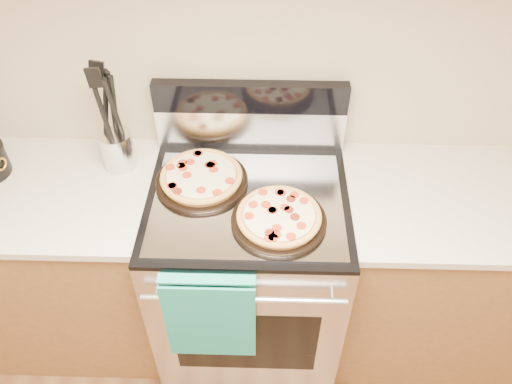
{
  "coord_description": "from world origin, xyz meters",
  "views": [
    {
      "loc": [
        0.07,
        0.31,
        2.23
      ],
      "look_at": [
        0.03,
        1.55,
        1.04
      ],
      "focal_mm": 35.0,
      "sensor_mm": 36.0,
      "label": 1
    }
  ],
  "objects_px": {
    "pepperoni_pizza_back": "(202,178)",
    "pepperoni_pizza_front": "(279,218)",
    "range_body": "(249,273)",
    "utensil_crock": "(118,150)"
  },
  "relations": [
    {
      "from": "pepperoni_pizza_back",
      "to": "pepperoni_pizza_front",
      "type": "xyz_separation_m",
      "value": [
        0.3,
        -0.2,
        -0.0
      ]
    },
    {
      "from": "pepperoni_pizza_front",
      "to": "utensil_crock",
      "type": "bearing_deg",
      "value": 154.09
    },
    {
      "from": "pepperoni_pizza_back",
      "to": "utensil_crock",
      "type": "distance_m",
      "value": 0.36
    },
    {
      "from": "utensil_crock",
      "to": "pepperoni_pizza_back",
      "type": "bearing_deg",
      "value": -17.69
    },
    {
      "from": "range_body",
      "to": "pepperoni_pizza_front",
      "type": "bearing_deg",
      "value": -48.47
    },
    {
      "from": "range_body",
      "to": "pepperoni_pizza_front",
      "type": "distance_m",
      "value": 0.53
    },
    {
      "from": "range_body",
      "to": "pepperoni_pizza_back",
      "type": "relative_size",
      "value": 2.57
    },
    {
      "from": "pepperoni_pizza_front",
      "to": "utensil_crock",
      "type": "xyz_separation_m",
      "value": [
        -0.63,
        0.31,
        0.04
      ]
    },
    {
      "from": "pepperoni_pizza_back",
      "to": "utensil_crock",
      "type": "bearing_deg",
      "value": 162.31
    },
    {
      "from": "range_body",
      "to": "utensil_crock",
      "type": "xyz_separation_m",
      "value": [
        -0.52,
        0.18,
        0.54
      ]
    }
  ]
}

